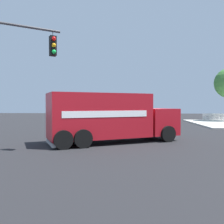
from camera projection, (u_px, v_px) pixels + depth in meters
ground_plane at (143, 139)px, 16.17m from camera, size 100.00×100.00×0.00m
delivery_truck at (110, 117)px, 14.59m from camera, size 8.26×5.96×2.96m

